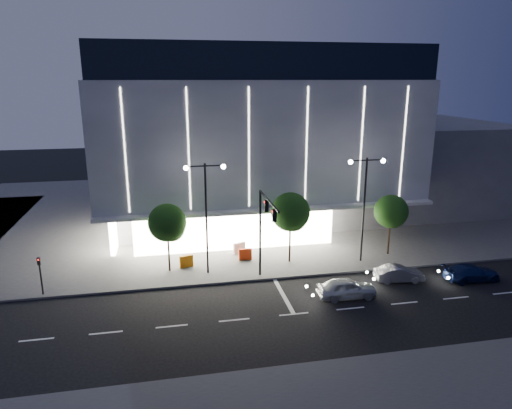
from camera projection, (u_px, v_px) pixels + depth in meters
The scene contains 17 objects.
ground at pixel (260, 306), 31.35m from camera, with size 160.00×160.00×0.00m, color black.
sidewalk_museum at pixel (260, 208), 54.96m from camera, with size 70.00×40.00×0.15m, color #474747.
museum at pixel (246, 133), 50.52m from camera, with size 30.00×25.80×18.00m.
annex_building at pixel (423, 161), 57.55m from camera, with size 16.00×20.00×10.00m, color #4C4C51.
traffic_mast at pixel (264, 221), 33.35m from camera, with size 0.33×5.89×7.07m.
street_lamp_west at pixel (206, 203), 34.88m from camera, with size 3.16×0.36×9.00m.
street_lamp_east at pixel (365, 195), 37.30m from camera, with size 3.16×0.36×9.00m.
ped_signal_far at pixel (40, 272), 32.32m from camera, with size 0.22×0.24×3.00m.
tree_left at pixel (168, 225), 35.80m from camera, with size 3.02×3.02×5.72m.
tree_mid at pixel (291, 214), 37.58m from camera, with size 3.25×3.25×6.15m.
tree_right at pixel (391, 213), 39.38m from camera, with size 2.91×2.91×5.51m.
car_lead at pixel (347, 288), 32.43m from camera, with size 1.70×4.21×1.44m, color #B8BCC1.
car_second at pixel (399, 274), 35.09m from camera, with size 1.30×3.74×1.23m, color #9FA2A7.
car_third at pixel (472, 273), 35.25m from camera, with size 1.77×4.36×1.26m, color navy.
barrier_a at pixel (186, 261), 37.37m from camera, with size 1.10×0.25×1.00m, color orange.
barrier_c at pixel (245, 254), 38.88m from camera, with size 1.10×0.25×1.00m, color red.
barrier_d at pixel (239, 248), 40.32m from camera, with size 1.10×0.25×1.00m, color silver.
Camera 1 is at (-5.73, -27.76, 15.13)m, focal length 32.00 mm.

